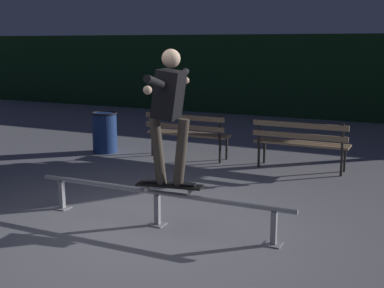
% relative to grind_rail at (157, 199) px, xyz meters
% --- Properties ---
extents(ground_plane, '(90.00, 90.00, 0.00)m').
position_rel_grind_rail_xyz_m(ground_plane, '(-0.00, -0.23, -0.33)').
color(ground_plane, gray).
extents(hedge_backdrop, '(24.00, 1.20, 2.38)m').
position_rel_grind_rail_xyz_m(hedge_backdrop, '(-0.00, 9.87, 0.86)').
color(hedge_backdrop, '#193D1E').
rests_on(hedge_backdrop, ground).
extents(grind_rail, '(3.36, 0.18, 0.44)m').
position_rel_grind_rail_xyz_m(grind_rail, '(0.00, 0.00, 0.00)').
color(grind_rail, '#9E9EA3').
rests_on(grind_rail, ground).
extents(skateboard, '(0.80, 0.32, 0.09)m').
position_rel_grind_rail_xyz_m(skateboard, '(0.17, 0.00, 0.18)').
color(skateboard, black).
rests_on(skateboard, grind_rail).
extents(skateboarder, '(0.63, 1.39, 1.56)m').
position_rel_grind_rail_xyz_m(skateboarder, '(0.17, 0.00, 1.12)').
color(skateboarder, black).
rests_on(skateboarder, skateboard).
extents(park_bench_leftmost, '(1.61, 0.44, 0.88)m').
position_rel_grind_rail_xyz_m(park_bench_leftmost, '(-1.19, 3.31, 0.21)').
color(park_bench_leftmost, '#282623').
rests_on(park_bench_leftmost, ground).
extents(park_bench_left_center, '(1.61, 0.44, 0.88)m').
position_rel_grind_rail_xyz_m(park_bench_left_center, '(0.94, 3.31, 0.21)').
color(park_bench_left_center, '#282623').
rests_on(park_bench_left_center, ground).
extents(trash_can, '(0.52, 0.52, 0.80)m').
position_rel_grind_rail_xyz_m(trash_can, '(-2.91, 3.13, 0.08)').
color(trash_can, navy).
rests_on(trash_can, ground).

